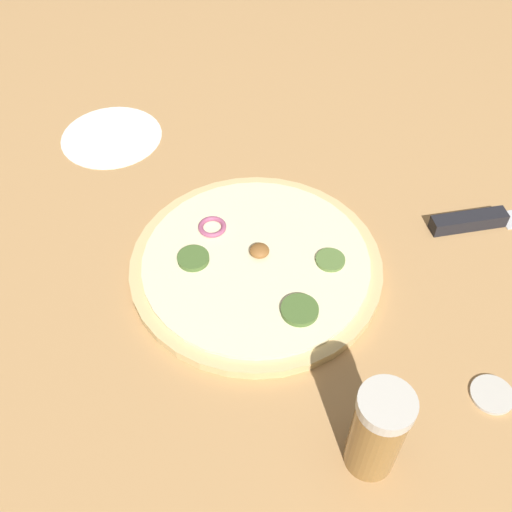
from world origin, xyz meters
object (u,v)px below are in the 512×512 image
object	(u,v)px
spice_jar	(377,431)
knife	(494,219)
loose_cap	(493,394)
pizza	(256,264)

from	to	relation	value
spice_jar	knife	bearing A→B (deg)	-144.56
knife	spice_jar	distance (m)	0.35
loose_cap	knife	bearing A→B (deg)	-126.60
knife	spice_jar	size ratio (longest dim) A/B	2.34
knife	spice_jar	bearing A→B (deg)	-133.48
pizza	spice_jar	xyz separation A→B (m)	(-0.01, 0.24, 0.05)
pizza	knife	bearing A→B (deg)	172.23
knife	spice_jar	world-z (taller)	spice_jar
pizza	loose_cap	xyz separation A→B (m)	(-0.15, 0.23, -0.00)
knife	pizza	bearing A→B (deg)	-176.70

